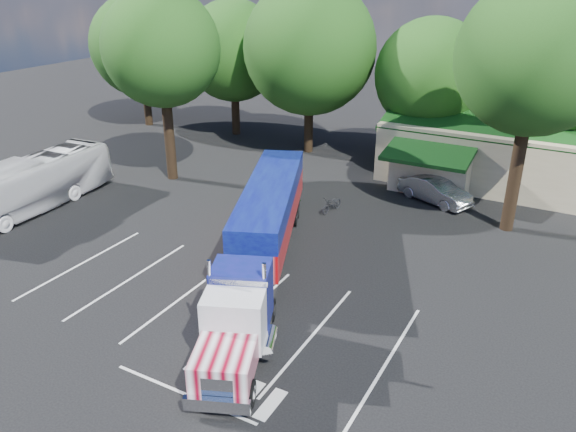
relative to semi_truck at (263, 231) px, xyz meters
The scene contains 13 objects.
ground 3.69m from the semi_truck, 130.96° to the left, with size 120.00×120.00×0.00m, color black.
event_hall 23.27m from the semi_truck, 59.60° to the left, with size 24.20×14.12×5.55m.
tree_row_a 30.84m from the semi_truck, 141.94° to the left, with size 9.00×9.00×11.68m.
tree_row_b 25.52m from the semi_truck, 126.72° to the left, with size 8.40×8.40×11.35m.
tree_row_c 20.59m from the semi_truck, 110.67° to the left, with size 10.00×10.00×13.05m.
tree_row_d 20.35m from the semi_truck, 84.12° to the left, with size 8.00×8.00×10.60m.
tree_near_left 16.37m from the semi_truck, 146.46° to the left, with size 7.60×7.60×12.65m.
tree_near_right 16.13m from the semi_truck, 48.46° to the left, with size 8.00×8.00×13.50m.
semi_truck is the anchor object (origin of this frame).
woman 2.67m from the semi_truck, 99.13° to the left, with size 0.58×0.38×1.58m, color black.
bicycle 8.40m from the semi_truck, 91.14° to the left, with size 0.65×1.87×0.98m, color black.
tour_bus 16.29m from the semi_truck, behind, with size 2.67×11.42×3.18m, color silver.
silver_sedan 13.72m from the semi_truck, 69.19° to the left, with size 1.66×4.77×1.57m, color #9B9EA3.
Camera 1 is at (14.55, -22.66, 13.53)m, focal length 35.00 mm.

